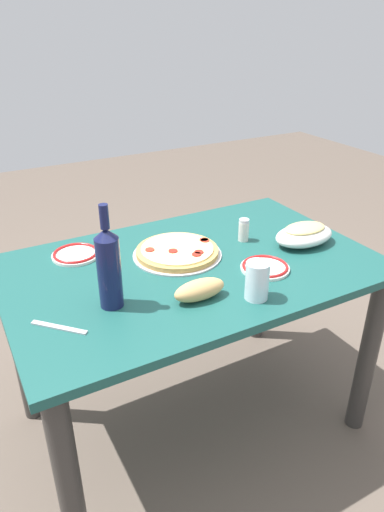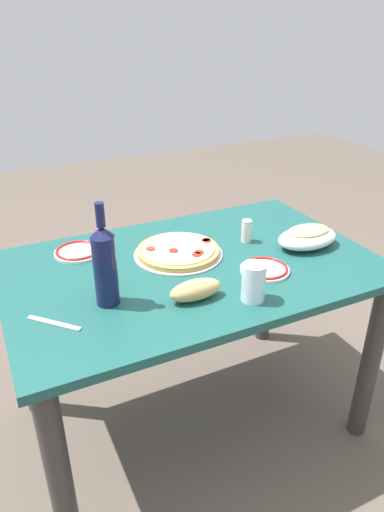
% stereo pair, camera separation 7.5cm
% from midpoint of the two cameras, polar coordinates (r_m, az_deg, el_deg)
% --- Properties ---
extents(ground_plane, '(8.00, 8.00, 0.00)m').
position_cam_midpoint_polar(ground_plane, '(2.07, 1.09, -19.20)').
color(ground_plane, brown).
rests_on(ground_plane, ground).
extents(dining_table, '(1.27, 0.81, 0.73)m').
position_cam_midpoint_polar(dining_table, '(1.68, 1.28, -4.83)').
color(dining_table, '#194C47').
rests_on(dining_table, ground).
extents(pepperoni_pizza, '(0.32, 0.32, 0.03)m').
position_cam_midpoint_polar(pepperoni_pizza, '(1.67, -0.41, 0.56)').
color(pepperoni_pizza, '#B7B7BC').
rests_on(pepperoni_pizza, dining_table).
extents(baked_pasta_dish, '(0.24, 0.15, 0.08)m').
position_cam_midpoint_polar(baked_pasta_dish, '(1.78, 15.14, 2.31)').
color(baked_pasta_dish, white).
rests_on(baked_pasta_dish, dining_table).
extents(wine_bottle, '(0.07, 0.07, 0.32)m').
position_cam_midpoint_polar(wine_bottle, '(1.35, -9.08, -1.04)').
color(wine_bottle, '#141942').
rests_on(wine_bottle, dining_table).
extents(water_glass, '(0.07, 0.07, 0.12)m').
position_cam_midpoint_polar(water_glass, '(1.40, 9.07, -3.23)').
color(water_glass, silver).
rests_on(water_glass, dining_table).
extents(side_plate_near, '(0.17, 0.17, 0.02)m').
position_cam_midpoint_polar(side_plate_near, '(1.72, -12.61, 0.55)').
color(side_plate_near, white).
rests_on(side_plate_near, dining_table).
extents(side_plate_far, '(0.17, 0.17, 0.02)m').
position_cam_midpoint_polar(side_plate_far, '(1.59, 10.24, -1.60)').
color(side_plate_far, white).
rests_on(side_plate_far, dining_table).
extents(bread_loaf, '(0.17, 0.07, 0.06)m').
position_cam_midpoint_polar(bread_loaf, '(1.40, 1.98, -4.19)').
color(bread_loaf, tan).
rests_on(bread_loaf, dining_table).
extents(spice_shaker, '(0.04, 0.04, 0.09)m').
position_cam_midpoint_polar(spice_shaker, '(1.77, 7.90, 3.03)').
color(spice_shaker, silver).
rests_on(spice_shaker, dining_table).
extents(fork_left, '(0.13, 0.13, 0.00)m').
position_cam_midpoint_polar(fork_left, '(1.36, -15.04, -7.97)').
color(fork_left, '#B7B7BC').
rests_on(fork_left, dining_table).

